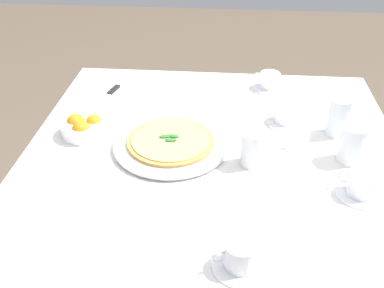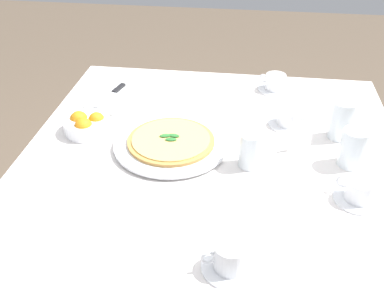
{
  "view_description": "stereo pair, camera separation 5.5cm",
  "coord_description": "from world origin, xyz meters",
  "px_view_note": "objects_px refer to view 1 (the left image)",
  "views": [
    {
      "loc": [
        1.15,
        0.03,
        1.53
      ],
      "look_at": [
        -0.01,
        -0.07,
        0.77
      ],
      "focal_mm": 42.2,
      "sensor_mm": 36.0,
      "label": 1
    },
    {
      "loc": [
        1.14,
        0.09,
        1.53
      ],
      "look_at": [
        -0.01,
        -0.07,
        0.77
      ],
      "focal_mm": 42.2,
      "sensor_mm": 36.0,
      "label": 2
    }
  ],
  "objects_px": {
    "coffee_cup_left_edge": "(240,256)",
    "citrus_bowl": "(84,127)",
    "water_glass_center_back": "(251,150)",
    "water_glass_near_right": "(338,118)",
    "coffee_cup_near_left": "(269,81)",
    "napkin_folded": "(108,99)",
    "pizza_plate": "(171,145)",
    "coffee_cup_right_edge": "(286,116)",
    "menu_card": "(299,137)",
    "pizza": "(171,141)",
    "dinner_knife": "(107,96)",
    "coffee_cup_back_corner": "(361,186)",
    "water_glass_far_left": "(352,145)"
  },
  "relations": [
    {
      "from": "pizza",
      "to": "water_glass_center_back",
      "type": "bearing_deg",
      "value": 75.24
    },
    {
      "from": "pizza_plate",
      "to": "citrus_bowl",
      "type": "relative_size",
      "value": 2.37
    },
    {
      "from": "coffee_cup_left_edge",
      "to": "coffee_cup_right_edge",
      "type": "height_order",
      "value": "coffee_cup_left_edge"
    },
    {
      "from": "water_glass_far_left",
      "to": "citrus_bowl",
      "type": "bearing_deg",
      "value": -95.19
    },
    {
      "from": "coffee_cup_right_edge",
      "to": "menu_card",
      "type": "relative_size",
      "value": 1.74
    },
    {
      "from": "coffee_cup_back_corner",
      "to": "citrus_bowl",
      "type": "height_order",
      "value": "citrus_bowl"
    },
    {
      "from": "coffee_cup_near_left",
      "to": "coffee_cup_right_edge",
      "type": "distance_m",
      "value": 0.26
    },
    {
      "from": "water_glass_center_back",
      "to": "dinner_knife",
      "type": "xyz_separation_m",
      "value": [
        -0.35,
        -0.51,
        -0.02
      ]
    },
    {
      "from": "coffee_cup_left_edge",
      "to": "napkin_folded",
      "type": "distance_m",
      "value": 0.89
    },
    {
      "from": "coffee_cup_left_edge",
      "to": "coffee_cup_near_left",
      "type": "bearing_deg",
      "value": 172.74
    },
    {
      "from": "water_glass_center_back",
      "to": "pizza",
      "type": "bearing_deg",
      "value": -104.76
    },
    {
      "from": "water_glass_center_back",
      "to": "menu_card",
      "type": "relative_size",
      "value": 1.41
    },
    {
      "from": "coffee_cup_left_edge",
      "to": "water_glass_far_left",
      "type": "relative_size",
      "value": 1.12
    },
    {
      "from": "pizza_plate",
      "to": "pizza",
      "type": "bearing_deg",
      "value": -143.96
    },
    {
      "from": "napkin_folded",
      "to": "dinner_knife",
      "type": "relative_size",
      "value": 1.24
    },
    {
      "from": "coffee_cup_back_corner",
      "to": "coffee_cup_left_edge",
      "type": "bearing_deg",
      "value": -49.28
    },
    {
      "from": "pizza_plate",
      "to": "napkin_folded",
      "type": "distance_m",
      "value": 0.39
    },
    {
      "from": "coffee_cup_near_left",
      "to": "citrus_bowl",
      "type": "height_order",
      "value": "citrus_bowl"
    },
    {
      "from": "coffee_cup_left_edge",
      "to": "water_glass_near_right",
      "type": "xyz_separation_m",
      "value": [
        -0.59,
        0.31,
        0.02
      ]
    },
    {
      "from": "coffee_cup_back_corner",
      "to": "water_glass_far_left",
      "type": "xyz_separation_m",
      "value": [
        -0.16,
        0.0,
        0.02
      ]
    },
    {
      "from": "coffee_cup_back_corner",
      "to": "coffee_cup_left_edge",
      "type": "distance_m",
      "value": 0.42
    },
    {
      "from": "coffee_cup_right_edge",
      "to": "menu_card",
      "type": "bearing_deg",
      "value": 11.09
    },
    {
      "from": "pizza",
      "to": "coffee_cup_right_edge",
      "type": "height_order",
      "value": "coffee_cup_right_edge"
    },
    {
      "from": "water_glass_center_back",
      "to": "napkin_folded",
      "type": "distance_m",
      "value": 0.62
    },
    {
      "from": "water_glass_center_back",
      "to": "water_glass_near_right",
      "type": "xyz_separation_m",
      "value": [
        -0.19,
        0.28,
        0.01
      ]
    },
    {
      "from": "coffee_cup_back_corner",
      "to": "menu_card",
      "type": "relative_size",
      "value": 1.71
    },
    {
      "from": "water_glass_near_right",
      "to": "dinner_knife",
      "type": "relative_size",
      "value": 0.65
    },
    {
      "from": "coffee_cup_left_edge",
      "to": "citrus_bowl",
      "type": "xyz_separation_m",
      "value": [
        -0.51,
        -0.5,
        -0.0
      ]
    },
    {
      "from": "pizza",
      "to": "coffee_cup_near_left",
      "type": "relative_size",
      "value": 2.08
    },
    {
      "from": "pizza_plate",
      "to": "napkin_folded",
      "type": "bearing_deg",
      "value": -136.48
    },
    {
      "from": "water_glass_far_left",
      "to": "pizza_plate",
      "type": "bearing_deg",
      "value": -92.25
    },
    {
      "from": "water_glass_near_right",
      "to": "dinner_knife",
      "type": "distance_m",
      "value": 0.81
    },
    {
      "from": "pizza_plate",
      "to": "citrus_bowl",
      "type": "height_order",
      "value": "citrus_bowl"
    },
    {
      "from": "pizza",
      "to": "citrus_bowl",
      "type": "xyz_separation_m",
      "value": [
        -0.05,
        -0.29,
        0.0
      ]
    },
    {
      "from": "pizza_plate",
      "to": "coffee_cup_near_left",
      "type": "relative_size",
      "value": 2.74
    },
    {
      "from": "pizza",
      "to": "water_glass_near_right",
      "type": "distance_m",
      "value": 0.54
    },
    {
      "from": "dinner_knife",
      "to": "coffee_cup_left_edge",
      "type": "bearing_deg",
      "value": 47.49
    },
    {
      "from": "pizza_plate",
      "to": "pizza",
      "type": "distance_m",
      "value": 0.01
    },
    {
      "from": "coffee_cup_near_left",
      "to": "napkin_folded",
      "type": "distance_m",
      "value": 0.62
    },
    {
      "from": "pizza",
      "to": "coffee_cup_left_edge",
      "type": "height_order",
      "value": "coffee_cup_left_edge"
    },
    {
      "from": "coffee_cup_left_edge",
      "to": "menu_card",
      "type": "xyz_separation_m",
      "value": [
        -0.51,
        0.18,
        -0.0
      ]
    },
    {
      "from": "menu_card",
      "to": "pizza",
      "type": "bearing_deg",
      "value": 151.82
    },
    {
      "from": "coffee_cup_left_edge",
      "to": "menu_card",
      "type": "height_order",
      "value": "coffee_cup_left_edge"
    },
    {
      "from": "water_glass_center_back",
      "to": "water_glass_near_right",
      "type": "height_order",
      "value": "water_glass_near_right"
    },
    {
      "from": "water_glass_center_back",
      "to": "coffee_cup_left_edge",
      "type": "bearing_deg",
      "value": -4.74
    },
    {
      "from": "water_glass_near_right",
      "to": "menu_card",
      "type": "distance_m",
      "value": 0.16
    },
    {
      "from": "water_glass_near_right",
      "to": "menu_card",
      "type": "height_order",
      "value": "water_glass_near_right"
    },
    {
      "from": "napkin_folded",
      "to": "menu_card",
      "type": "xyz_separation_m",
      "value": [
        0.24,
        0.66,
        0.02
      ]
    },
    {
      "from": "coffee_cup_left_edge",
      "to": "menu_card",
      "type": "bearing_deg",
      "value": 160.21
    },
    {
      "from": "water_glass_near_right",
      "to": "citrus_bowl",
      "type": "relative_size",
      "value": 0.85
    }
  ]
}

